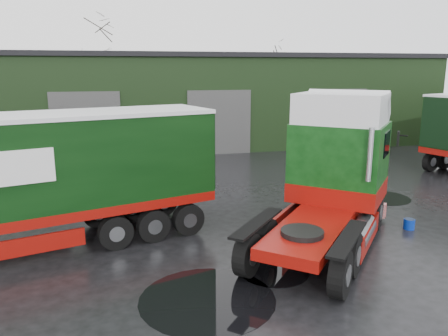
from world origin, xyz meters
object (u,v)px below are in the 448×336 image
at_px(hero_tractor, 323,175).
at_px(tree_back_b, 264,85).
at_px(warehouse, 203,98).
at_px(tree_back_a, 99,75).
at_px(wash_bucket, 409,224).

height_order(hero_tractor, tree_back_b, tree_back_b).
bearing_deg(warehouse, tree_back_b, 51.34).
xyz_separation_m(hero_tractor, tree_back_b, (8.20, 31.41, 1.46)).
bearing_deg(warehouse, tree_back_a, 128.66).
bearing_deg(wash_bucket, tree_back_a, 110.60).
bearing_deg(tree_back_a, hero_tractor, -76.06).
relative_size(hero_tractor, tree_back_a, 0.78).
height_order(hero_tractor, tree_back_a, tree_back_a).
bearing_deg(tree_back_a, tree_back_b, 0.00).
relative_size(warehouse, hero_tractor, 4.39).
xyz_separation_m(hero_tractor, wash_bucket, (3.67, 0.90, -2.12)).
bearing_deg(tree_back_a, wash_bucket, -69.40).
bearing_deg(warehouse, wash_bucket, -80.40).
relative_size(tree_back_a, tree_back_b, 1.27).
relative_size(warehouse, tree_back_a, 3.41).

